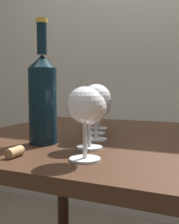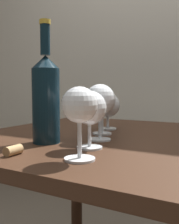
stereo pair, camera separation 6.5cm
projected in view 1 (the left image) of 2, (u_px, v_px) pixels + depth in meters
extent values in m
cube|color=#382114|center=(158.00, 144.00, 0.79)|extent=(1.17, 0.85, 0.03)
cylinder|color=#382114|center=(63.00, 197.00, 1.37)|extent=(0.06, 0.06, 0.75)
cylinder|color=white|center=(85.00, 159.00, 0.55)|extent=(0.06, 0.06, 0.00)
cylinder|color=white|center=(85.00, 137.00, 0.55)|extent=(0.01, 0.01, 0.08)
sphere|color=white|center=(85.00, 105.00, 0.54)|extent=(0.07, 0.07, 0.07)
cylinder|color=white|center=(90.00, 147.00, 0.66)|extent=(0.06, 0.06, 0.00)
cylinder|color=white|center=(90.00, 133.00, 0.66)|extent=(0.01, 0.01, 0.07)
sphere|color=white|center=(90.00, 108.00, 0.65)|extent=(0.08, 0.08, 0.08)
ellipsoid|color=#380711|center=(90.00, 109.00, 0.65)|extent=(0.07, 0.07, 0.03)
cylinder|color=white|center=(96.00, 139.00, 0.77)|extent=(0.06, 0.06, 0.00)
cylinder|color=white|center=(96.00, 124.00, 0.76)|extent=(0.01, 0.01, 0.08)
sphere|color=white|center=(96.00, 99.00, 0.76)|extent=(0.09, 0.09, 0.09)
ellipsoid|color=beige|center=(96.00, 98.00, 0.76)|extent=(0.08, 0.08, 0.05)
cylinder|color=white|center=(96.00, 133.00, 0.87)|extent=(0.06, 0.06, 0.00)
cylinder|color=white|center=(96.00, 121.00, 0.87)|extent=(0.01, 0.01, 0.08)
sphere|color=white|center=(96.00, 101.00, 0.87)|extent=(0.09, 0.09, 0.09)
ellipsoid|color=maroon|center=(96.00, 100.00, 0.86)|extent=(0.08, 0.08, 0.04)
cylinder|color=white|center=(99.00, 128.00, 0.98)|extent=(0.06, 0.06, 0.00)
cylinder|color=white|center=(99.00, 120.00, 0.98)|extent=(0.01, 0.01, 0.06)
sphere|color=white|center=(99.00, 105.00, 0.97)|extent=(0.09, 0.09, 0.09)
ellipsoid|color=pink|center=(99.00, 104.00, 0.97)|extent=(0.08, 0.08, 0.04)
cylinder|color=#0F232D|center=(43.00, 106.00, 0.71)|extent=(0.07, 0.07, 0.20)
cone|color=#0F232D|center=(42.00, 61.00, 0.70)|extent=(0.07, 0.07, 0.03)
cylinder|color=#0F232D|center=(42.00, 39.00, 0.70)|extent=(0.03, 0.03, 0.08)
cylinder|color=gold|center=(42.00, 21.00, 0.69)|extent=(0.03, 0.03, 0.01)
cylinder|color=tan|center=(15.00, 152.00, 0.58)|extent=(0.02, 0.04, 0.02)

